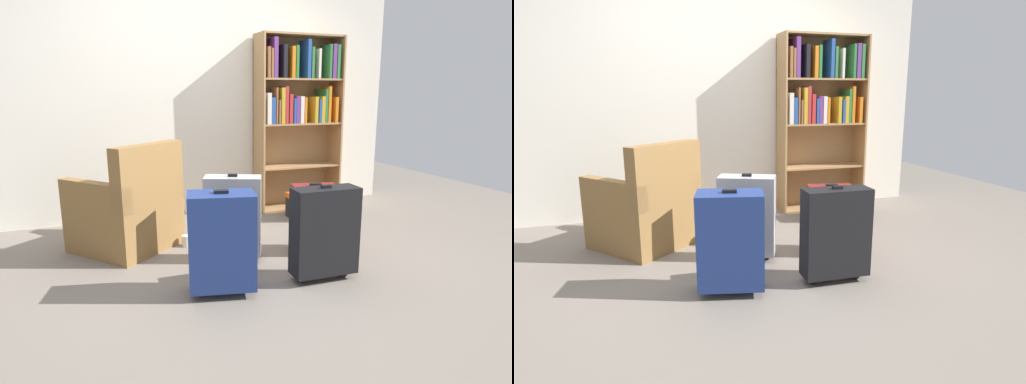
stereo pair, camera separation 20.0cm
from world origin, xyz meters
The scene contains 10 objects.
ground_plane centered at (0.00, 0.00, 0.00)m, with size 8.08×8.08×0.00m, color slate.
back_wall centered at (0.00, 1.72, 1.30)m, with size 4.62×0.10×2.60m, color silver.
bookshelf centered at (1.12, 1.51, 1.13)m, with size 0.96×0.32×1.89m.
armchair centered at (-0.79, 0.80, 0.32)m, with size 0.99×0.99×0.90m.
mug centered at (-0.33, 0.67, 0.05)m, with size 0.12×0.08×0.10m.
storage_box centered at (1.07, 1.07, 0.14)m, with size 0.45×0.28×0.26m.
suitcase_black centered at (0.42, -0.34, 0.35)m, with size 0.47×0.20×0.68m.
suitcase_silver centered at (-0.05, 0.24, 0.36)m, with size 0.48×0.35×0.69m.
suitcase_dark_red centered at (0.63, 0.17, 0.30)m, with size 0.41×0.32×0.58m.
suitcase_navy_blue centered at (-0.31, -0.30, 0.36)m, with size 0.47×0.35×0.70m.
Camera 2 is at (-0.86, -2.87, 1.29)m, focal length 30.10 mm.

